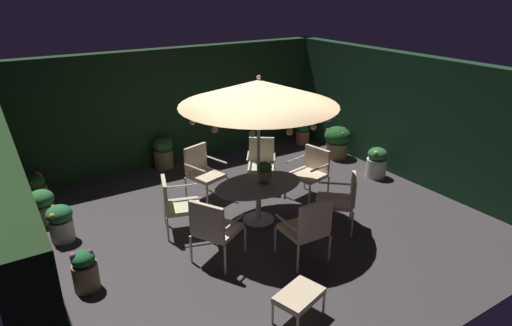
{
  "coord_description": "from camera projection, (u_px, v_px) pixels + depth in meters",
  "views": [
    {
      "loc": [
        -3.71,
        -5.84,
        3.87
      ],
      "look_at": [
        -0.04,
        -0.02,
        1.06
      ],
      "focal_mm": 30.97,
      "sensor_mm": 36.0,
      "label": 1
    }
  ],
  "objects": [
    {
      "name": "potted_plant_right_near",
      "position": [
        337.0,
        141.0,
        10.46
      ],
      "size": [
        0.62,
        0.62,
        0.75
      ],
      "color": "olive",
      "rests_on": "ground_plane"
    },
    {
      "name": "patio_chair_southwest",
      "position": [
        176.0,
        202.0,
        7.23
      ],
      "size": [
        0.75,
        0.73,
        0.96
      ],
      "color": "silver",
      "rests_on": "ground_plane"
    },
    {
      "name": "potted_plant_back_center",
      "position": [
        61.0,
        222.0,
        7.06
      ],
      "size": [
        0.41,
        0.41,
        0.61
      ],
      "color": "beige",
      "rests_on": "ground_plane"
    },
    {
      "name": "potted_plant_front_corner",
      "position": [
        377.0,
        162.0,
        9.4
      ],
      "size": [
        0.43,
        0.43,
        0.66
      ],
      "color": "beige",
      "rests_on": "ground_plane"
    },
    {
      "name": "ottoman_footrest",
      "position": [
        299.0,
        296.0,
        5.37
      ],
      "size": [
        0.69,
        0.56,
        0.39
      ],
      "color": "beige",
      "rests_on": "ground_plane"
    },
    {
      "name": "patio_chair_west",
      "position": [
        214.0,
        227.0,
        6.4
      ],
      "size": [
        0.84,
        0.84,
        1.04
      ],
      "color": "silver",
      "rests_on": "ground_plane"
    },
    {
      "name": "patio_chair_east",
      "position": [
        311.0,
        169.0,
        8.44
      ],
      "size": [
        0.7,
        0.73,
        0.96
      ],
      "color": "silver",
      "rests_on": "ground_plane"
    },
    {
      "name": "patio_chair_south",
      "position": [
        202.0,
        169.0,
        8.39
      ],
      "size": [
        0.73,
        0.76,
        1.03
      ],
      "color": "silver",
      "rests_on": "ground_plane"
    },
    {
      "name": "hedge_backdrop_rear",
      "position": [
        176.0,
        105.0,
        10.09
      ],
      "size": [
        7.72,
        0.3,
        2.57
      ],
      "primitive_type": "cube",
      "color": "#1B351B",
      "rests_on": "ground_plane"
    },
    {
      "name": "potted_plant_back_right",
      "position": [
        85.0,
        270.0,
        5.92
      ],
      "size": [
        0.34,
        0.34,
        0.6
      ],
      "color": "#7E684C",
      "rests_on": "ground_plane"
    },
    {
      "name": "patio_chair_northeast",
      "position": [
        341.0,
        198.0,
        7.34
      ],
      "size": [
        0.85,
        0.85,
        0.96
      ],
      "color": "silver",
      "rests_on": "ground_plane"
    },
    {
      "name": "centerpiece_planter",
      "position": [
        265.0,
        170.0,
        7.44
      ],
      "size": [
        0.25,
        0.25,
        0.41
      ],
      "color": "#806552",
      "rests_on": "patio_dining_table"
    },
    {
      "name": "patio_chair_north",
      "position": [
        308.0,
        226.0,
        6.42
      ],
      "size": [
        0.63,
        0.65,
        1.04
      ],
      "color": "beige",
      "rests_on": "ground_plane"
    },
    {
      "name": "patio_dining_table",
      "position": [
        258.0,
        191.0,
        7.56
      ],
      "size": [
        1.59,
        1.06,
        0.7
      ],
      "color": "silver",
      "rests_on": "ground_plane"
    },
    {
      "name": "potted_plant_left_far",
      "position": [
        42.0,
        205.0,
        7.6
      ],
      "size": [
        0.43,
        0.43,
        0.6
      ],
      "color": "#7F6D56",
      "rests_on": "ground_plane"
    },
    {
      "name": "potted_plant_right_far",
      "position": [
        163.0,
        152.0,
        9.88
      ],
      "size": [
        0.45,
        0.45,
        0.7
      ],
      "color": "olive",
      "rests_on": "ground_plane"
    },
    {
      "name": "patio_chair_southeast",
      "position": [
        261.0,
        160.0,
        8.84
      ],
      "size": [
        0.77,
        0.77,
        1.01
      ],
      "color": "silver",
      "rests_on": "ground_plane"
    },
    {
      "name": "hedge_backdrop_left",
      "position": [
        8.0,
        205.0,
        5.55
      ],
      "size": [
        0.3,
        7.22,
        2.57
      ],
      "primitive_type": "cube",
      "color": "#1D3218",
      "rests_on": "ground_plane"
    },
    {
      "name": "ground_plane",
      "position": [
        257.0,
        218.0,
        7.87
      ],
      "size": [
        7.72,
        7.22,
        0.02
      ],
      "primitive_type": "cube",
      "color": "#3B3637"
    },
    {
      "name": "hedge_backdrop_right",
      "position": [
        407.0,
        117.0,
        9.22
      ],
      "size": [
        0.3,
        7.22,
        2.57
      ],
      "primitive_type": "cube",
      "color": "#15341E",
      "rests_on": "ground_plane"
    },
    {
      "name": "potted_plant_left_near",
      "position": [
        35.0,
        188.0,
        8.38
      ],
      "size": [
        0.43,
        0.43,
        0.55
      ],
      "color": "tan",
      "rests_on": "ground_plane"
    },
    {
      "name": "potted_plant_back_left",
      "position": [
        303.0,
        133.0,
        11.4
      ],
      "size": [
        0.35,
        0.35,
        0.57
      ],
      "color": "#AC5C4F",
      "rests_on": "ground_plane"
    },
    {
      "name": "patio_umbrella",
      "position": [
        259.0,
        93.0,
        6.91
      ],
      "size": [
        2.55,
        2.55,
        2.56
      ],
      "color": "silver",
      "rests_on": "ground_plane"
    }
  ]
}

